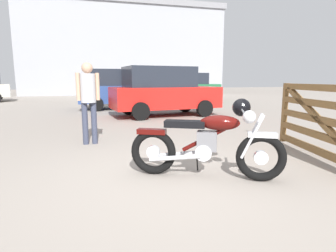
{
  "coord_description": "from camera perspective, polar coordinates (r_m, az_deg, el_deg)",
  "views": [
    {
      "loc": [
        -1.24,
        -3.3,
        1.31
      ],
      "look_at": [
        0.13,
        0.73,
        0.6
      ],
      "focal_mm": 29.37,
      "sensor_mm": 36.0,
      "label": 1
    }
  ],
  "objects": [
    {
      "name": "vintage_motorcycle",
      "position": [
        3.73,
        8.63,
        -3.28
      ],
      "size": [
        1.86,
        1.13,
        1.07
      ],
      "rotation": [
        0.0,
        0.0,
        -0.52
      ],
      "color": "black",
      "rests_on": "ground_plane"
    },
    {
      "name": "dark_sedan_left",
      "position": [
        10.14,
        -1.01,
        7.29
      ],
      "size": [
        3.99,
        2.0,
        1.78
      ],
      "rotation": [
        0.0,
        0.0,
        0.06
      ],
      "color": "black",
      "rests_on": "ground_plane"
    },
    {
      "name": "timber_gate",
      "position": [
        4.89,
        30.95,
        1.01
      ],
      "size": [
        0.76,
        2.49,
        1.6
      ],
      "rotation": [
        0.0,
        0.0,
        1.32
      ],
      "color": "brown",
      "rests_on": "ground_plane"
    },
    {
      "name": "industrial_building",
      "position": [
        31.8,
        -9.81,
        14.6
      ],
      "size": [
        19.25,
        15.35,
        16.86
      ],
      "rotation": [
        0.0,
        0.0,
        -0.07
      ],
      "color": "#9EA0A8",
      "rests_on": "ground_plane"
    },
    {
      "name": "ground_plane",
      "position": [
        3.76,
        1.79,
        -10.88
      ],
      "size": [
        80.0,
        80.0,
        0.0
      ],
      "primitive_type": "plane",
      "color": "gray"
    },
    {
      "name": "red_hatchback_near",
      "position": [
        16.97,
        2.57,
        8.26
      ],
      "size": [
        4.92,
        2.53,
        1.74
      ],
      "rotation": [
        0.0,
        0.0,
        0.16
      ],
      "color": "black",
      "rests_on": "ground_plane"
    },
    {
      "name": "bystander",
      "position": [
        5.82,
        -16.22,
        6.26
      ],
      "size": [
        0.46,
        0.3,
        1.66
      ],
      "rotation": [
        0.0,
        0.0,
        4.73
      ],
      "color": "#383D51",
      "rests_on": "ground_plane"
    },
    {
      "name": "pale_sedan_back",
      "position": [
        12.82,
        -9.55,
        7.63
      ],
      "size": [
        4.07,
        2.18,
        1.78
      ],
      "rotation": [
        0.0,
        0.0,
        -0.12
      ],
      "color": "black",
      "rests_on": "ground_plane"
    }
  ]
}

